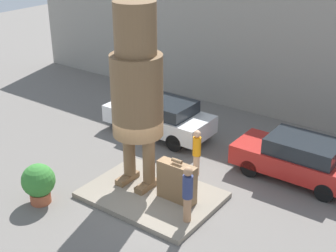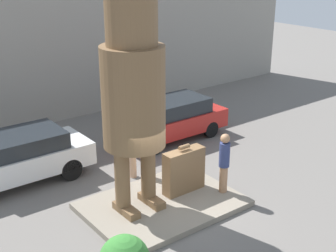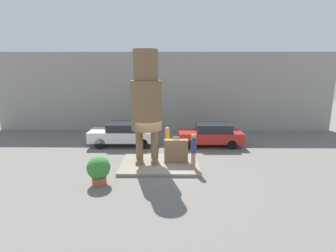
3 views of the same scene
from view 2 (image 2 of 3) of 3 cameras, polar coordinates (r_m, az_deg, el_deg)
ground_plane at (r=13.28m, az=-0.67°, el=-9.85°), size 60.00×60.00×0.00m
pedestal at (r=13.24m, az=-0.67°, el=-9.54°), size 4.21×3.04×0.17m
building_backdrop at (r=19.31m, az=-16.31°, el=9.44°), size 28.00×0.60×6.48m
statue_figure at (r=11.65m, az=-4.29°, el=5.29°), size 1.62×1.62×5.99m
giant_suitcase at (r=13.48m, az=1.94°, el=-5.45°), size 1.28×0.39×1.45m
tourist at (r=13.38m, az=6.87°, el=-4.21°), size 0.31×0.31×1.79m
parked_car_white at (r=14.97m, az=-17.95°, el=-3.61°), size 4.53×1.90×1.56m
parked_car_red at (r=17.55m, az=0.48°, el=0.96°), size 4.26×1.78×1.55m
worker_hivis at (r=14.56m, az=-4.35°, el=-2.88°), size 0.29×0.29×1.71m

